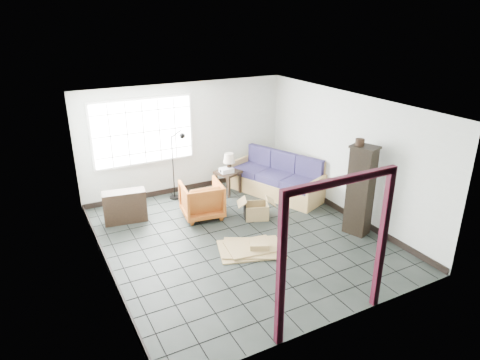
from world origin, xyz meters
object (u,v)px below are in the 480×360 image
armchair (202,198)px  tall_shelf (360,190)px  side_table (228,175)px  futon_sofa (278,180)px

armchair → tall_shelf: size_ratio=0.47×
armchair → side_table: 1.36m
futon_sofa → armchair: bearing=165.1°
futon_sofa → armchair: size_ratio=2.86×
armchair → tall_shelf: bearing=147.0°
tall_shelf → side_table: bearing=94.9°
side_table → futon_sofa: bearing=-30.5°
futon_sofa → armchair: (-2.08, -0.25, 0.06)m
futon_sofa → side_table: size_ratio=3.64×
tall_shelf → futon_sofa: bearing=78.2°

